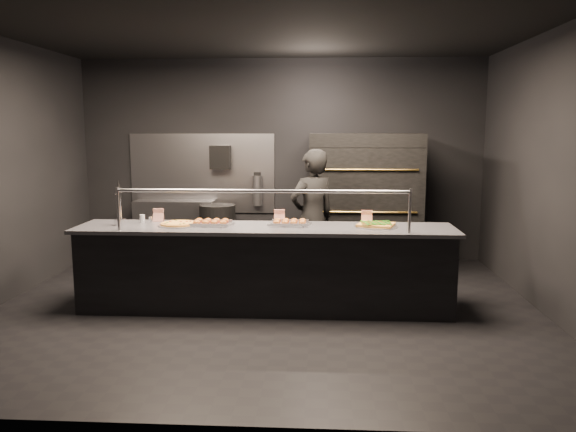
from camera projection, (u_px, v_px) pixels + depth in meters
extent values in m
plane|color=black|center=(265.00, 308.00, 6.21)|extent=(6.00, 6.00, 0.00)
plane|color=black|center=(264.00, 27.00, 5.75)|extent=(6.00, 6.00, 0.00)
cube|color=black|center=(281.00, 160.00, 8.45)|extent=(6.00, 0.04, 3.00)
cube|color=black|center=(225.00, 204.00, 3.52)|extent=(6.00, 0.04, 3.00)
cube|color=black|center=(552.00, 174.00, 5.81)|extent=(0.04, 5.00, 3.00)
cube|color=#99999E|center=(202.00, 173.00, 8.53)|extent=(2.20, 0.02, 1.20)
cube|color=black|center=(265.00, 270.00, 6.14)|extent=(4.00, 0.70, 0.88)
cube|color=#37363B|center=(265.00, 228.00, 6.07)|extent=(4.10, 0.78, 0.04)
cylinder|color=#99999E|center=(118.00, 209.00, 5.83)|extent=(0.03, 0.03, 0.45)
cylinder|color=#99999E|center=(410.00, 211.00, 5.65)|extent=(0.03, 0.03, 0.45)
cylinder|color=#99999E|center=(262.00, 191.00, 5.71)|extent=(3.00, 0.04, 0.04)
cube|color=black|center=(362.00, 248.00, 7.97)|extent=(1.50, 1.15, 0.60)
cube|color=black|center=(363.00, 206.00, 7.88)|extent=(1.50, 1.20, 0.55)
cube|color=black|center=(364.00, 167.00, 7.80)|extent=(1.50, 1.20, 0.55)
cube|color=black|center=(364.00, 140.00, 7.74)|extent=(1.50, 1.20, 0.18)
cylinder|color=gold|center=(367.00, 212.00, 7.27)|extent=(1.30, 0.02, 0.02)
cylinder|color=gold|center=(368.00, 170.00, 7.18)|extent=(1.30, 0.02, 0.02)
cube|color=#99999E|center=(175.00, 230.00, 8.52)|extent=(1.20, 0.35, 0.90)
cube|color=black|center=(220.00, 157.00, 8.38)|extent=(0.30, 0.20, 0.35)
cylinder|color=#B2B2B7|center=(257.00, 191.00, 8.44)|extent=(0.14, 0.14, 0.45)
cube|color=black|center=(257.00, 174.00, 8.40)|extent=(0.10, 0.06, 0.06)
cylinder|color=silver|center=(120.00, 222.00, 6.16)|extent=(0.13, 0.13, 0.07)
cylinder|color=silver|center=(119.00, 207.00, 6.14)|extent=(0.05, 0.05, 0.33)
cylinder|color=silver|center=(116.00, 194.00, 6.04)|extent=(0.02, 0.09, 0.02)
cone|color=black|center=(118.00, 186.00, 6.10)|extent=(0.05, 0.05, 0.13)
cylinder|color=silver|center=(179.00, 225.00, 6.15)|extent=(0.46, 0.46, 0.01)
cylinder|color=#C5873F|center=(179.00, 224.00, 6.15)|extent=(0.40, 0.40, 0.02)
cylinder|color=#E9A94C|center=(179.00, 223.00, 6.15)|extent=(0.35, 0.35, 0.01)
cube|color=silver|center=(211.00, 224.00, 6.17)|extent=(0.49, 0.42, 0.02)
ellipsoid|color=#AB5F24|center=(197.00, 222.00, 6.10)|extent=(0.08, 0.08, 0.05)
ellipsoid|color=#AB5F24|center=(199.00, 220.00, 6.24)|extent=(0.08, 0.08, 0.05)
ellipsoid|color=#AB5F24|center=(205.00, 222.00, 6.09)|extent=(0.08, 0.08, 0.05)
ellipsoid|color=#AB5F24|center=(208.00, 220.00, 6.23)|extent=(0.08, 0.08, 0.05)
ellipsoid|color=#AB5F24|center=(214.00, 222.00, 6.09)|extent=(0.08, 0.08, 0.05)
ellipsoid|color=#AB5F24|center=(217.00, 220.00, 6.23)|extent=(0.08, 0.08, 0.05)
ellipsoid|color=#AB5F24|center=(223.00, 222.00, 6.08)|extent=(0.08, 0.08, 0.05)
ellipsoid|color=#AB5F24|center=(225.00, 220.00, 6.22)|extent=(0.08, 0.08, 0.05)
cube|color=silver|center=(290.00, 224.00, 6.17)|extent=(0.49, 0.42, 0.02)
ellipsoid|color=#AB5F24|center=(276.00, 222.00, 6.10)|extent=(0.08, 0.08, 0.05)
ellipsoid|color=#AB5F24|center=(277.00, 220.00, 6.24)|extent=(0.08, 0.08, 0.05)
ellipsoid|color=#AB5F24|center=(285.00, 222.00, 6.10)|extent=(0.08, 0.08, 0.05)
ellipsoid|color=#AB5F24|center=(286.00, 220.00, 6.23)|extent=(0.08, 0.08, 0.05)
ellipsoid|color=#AB5F24|center=(294.00, 222.00, 6.09)|extent=(0.08, 0.08, 0.05)
ellipsoid|color=#AB5F24|center=(294.00, 220.00, 6.23)|extent=(0.08, 0.08, 0.05)
ellipsoid|color=#AB5F24|center=(302.00, 222.00, 6.09)|extent=(0.08, 0.08, 0.05)
ellipsoid|color=#AB5F24|center=(303.00, 220.00, 6.22)|extent=(0.08, 0.08, 0.05)
cylinder|color=silver|center=(376.00, 226.00, 6.07)|extent=(0.47, 0.47, 0.01)
cube|color=#C5873F|center=(376.00, 225.00, 6.07)|extent=(0.45, 0.43, 0.02)
cube|color=#E9A94C|center=(376.00, 224.00, 6.06)|extent=(0.43, 0.40, 0.01)
cube|color=#26791A|center=(376.00, 223.00, 6.06)|extent=(0.40, 0.38, 0.01)
cylinder|color=silver|center=(142.00, 219.00, 6.30)|extent=(0.06, 0.06, 0.09)
cylinder|color=silver|center=(151.00, 220.00, 6.30)|extent=(0.04, 0.04, 0.08)
cube|color=white|center=(158.00, 215.00, 6.41)|extent=(0.12, 0.04, 0.15)
cube|color=white|center=(279.00, 216.00, 6.33)|extent=(0.12, 0.04, 0.15)
cube|color=white|center=(367.00, 217.00, 6.27)|extent=(0.12, 0.04, 0.15)
cylinder|color=black|center=(218.00, 234.00, 8.23)|extent=(0.52, 0.52, 0.87)
imported|color=black|center=(312.00, 218.00, 7.03)|extent=(0.75, 0.69, 1.72)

